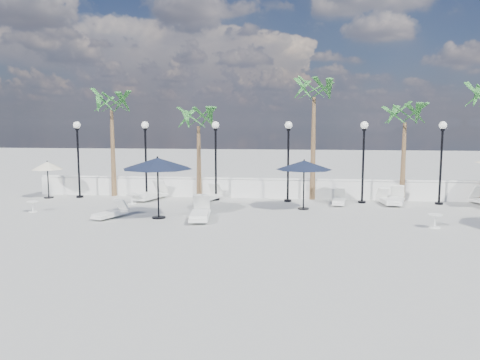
# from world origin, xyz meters

# --- Properties ---
(ground) EXTENTS (100.00, 100.00, 0.00)m
(ground) POSITION_xyz_m (0.00, 0.00, 0.00)
(ground) COLOR #A1A09C
(ground) RESTS_ON ground
(balustrade) EXTENTS (26.00, 0.30, 1.01)m
(balustrade) POSITION_xyz_m (0.00, 7.50, 0.47)
(balustrade) COLOR silver
(balustrade) RESTS_ON ground
(lamppost_0) EXTENTS (0.36, 0.36, 3.84)m
(lamppost_0) POSITION_xyz_m (-10.50, 6.50, 2.49)
(lamppost_0) COLOR black
(lamppost_0) RESTS_ON ground
(lamppost_1) EXTENTS (0.36, 0.36, 3.84)m
(lamppost_1) POSITION_xyz_m (-7.00, 6.50, 2.49)
(lamppost_1) COLOR black
(lamppost_1) RESTS_ON ground
(lamppost_2) EXTENTS (0.36, 0.36, 3.84)m
(lamppost_2) POSITION_xyz_m (-3.50, 6.50, 2.49)
(lamppost_2) COLOR black
(lamppost_2) RESTS_ON ground
(lamppost_3) EXTENTS (0.36, 0.36, 3.84)m
(lamppost_3) POSITION_xyz_m (0.00, 6.50, 2.49)
(lamppost_3) COLOR black
(lamppost_3) RESTS_ON ground
(lamppost_4) EXTENTS (0.36, 0.36, 3.84)m
(lamppost_4) POSITION_xyz_m (3.50, 6.50, 2.49)
(lamppost_4) COLOR black
(lamppost_4) RESTS_ON ground
(lamppost_5) EXTENTS (0.36, 0.36, 3.84)m
(lamppost_5) POSITION_xyz_m (7.00, 6.50, 2.49)
(lamppost_5) COLOR black
(lamppost_5) RESTS_ON ground
(palm_0) EXTENTS (2.60, 2.60, 5.50)m
(palm_0) POSITION_xyz_m (-9.00, 7.30, 4.53)
(palm_0) COLOR brown
(palm_0) RESTS_ON ground
(palm_1) EXTENTS (2.60, 2.60, 4.70)m
(palm_1) POSITION_xyz_m (-4.50, 7.30, 3.75)
(palm_1) COLOR brown
(palm_1) RESTS_ON ground
(palm_2) EXTENTS (2.60, 2.60, 6.10)m
(palm_2) POSITION_xyz_m (1.20, 7.30, 5.12)
(palm_2) COLOR brown
(palm_2) RESTS_ON ground
(palm_3) EXTENTS (2.60, 2.60, 4.90)m
(palm_3) POSITION_xyz_m (5.50, 7.30, 3.95)
(palm_3) COLOR brown
(palm_3) RESTS_ON ground
(lounger_0) EXTENTS (1.28, 2.24, 0.80)m
(lounger_0) POSITION_xyz_m (-6.69, 6.22, 0.27)
(lounger_0) COLOR white
(lounger_0) RESTS_ON ground
(lounger_1) EXTENTS (0.96, 2.23, 0.81)m
(lounger_1) POSITION_xyz_m (-3.34, 1.78, 0.27)
(lounger_1) COLOR white
(lounger_1) RESTS_ON ground
(lounger_2) EXTENTS (1.09, 1.71, 0.61)m
(lounger_2) POSITION_xyz_m (-6.96, 1.75, 0.21)
(lounger_2) COLOR white
(lounger_2) RESTS_ON ground
(lounger_3) EXTENTS (1.12, 1.99, 0.71)m
(lounger_3) POSITION_xyz_m (-3.81, 6.22, 0.24)
(lounger_3) COLOR white
(lounger_3) RESTS_ON ground
(lounger_4) EXTENTS (0.76, 1.76, 0.64)m
(lounger_4) POSITION_xyz_m (4.59, 6.22, 0.21)
(lounger_4) COLOR white
(lounger_4) RESTS_ON ground
(lounger_5) EXTENTS (1.16, 2.08, 0.74)m
(lounger_5) POSITION_xyz_m (5.01, 6.22, 0.25)
(lounger_5) COLOR white
(lounger_5) RESTS_ON ground
(lounger_6) EXTENTS (0.76, 1.72, 0.62)m
(lounger_6) POSITION_xyz_m (2.37, 5.94, 0.21)
(lounger_6) COLOR white
(lounger_6) RESTS_ON ground
(side_table_0) EXTENTS (0.48, 0.48, 0.46)m
(side_table_0) POSITION_xyz_m (-10.74, 2.59, 0.28)
(side_table_0) COLOR white
(side_table_0) RESTS_ON ground
(side_table_1) EXTENTS (0.51, 0.51, 0.49)m
(side_table_1) POSITION_xyz_m (-7.23, 5.00, 0.30)
(side_table_1) COLOR white
(side_table_1) RESTS_ON ground
(side_table_2) EXTENTS (0.52, 0.52, 0.50)m
(side_table_2) POSITION_xyz_m (5.36, 1.40, 0.30)
(side_table_2) COLOR white
(side_table_2) RESTS_ON ground
(parasol_navy_left) EXTENTS (2.80, 2.80, 2.47)m
(parasol_navy_left) POSITION_xyz_m (-5.05, 1.94, 2.18)
(parasol_navy_left) COLOR black
(parasol_navy_left) RESTS_ON ground
(parasol_navy_mid) EXTENTS (2.45, 2.45, 2.20)m
(parasol_navy_mid) POSITION_xyz_m (0.71, 4.57, 1.93)
(parasol_navy_mid) COLOR black
(parasol_navy_mid) RESTS_ON ground
(parasol_cream_small) EXTENTS (1.54, 1.54, 1.89)m
(parasol_cream_small) POSITION_xyz_m (-12.00, 6.20, 1.61)
(parasol_cream_small) COLOR black
(parasol_cream_small) RESTS_ON ground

